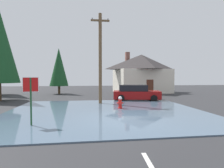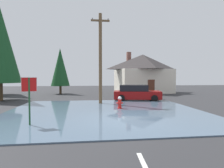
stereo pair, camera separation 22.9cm
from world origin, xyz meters
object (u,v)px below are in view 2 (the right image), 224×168
at_px(stop_sign_near, 29,92).
at_px(utility_pole, 100,57).
at_px(parked_car, 136,93).
at_px(house, 143,73).
at_px(pine_tree_tall_left, 60,67).
at_px(fire_hydrant, 120,103).

relative_size(stop_sign_near, utility_pole, 0.30).
relative_size(stop_sign_near, parked_car, 0.48).
distance_m(utility_pole, house, 13.26).
distance_m(house, parked_car, 10.06).
bearing_deg(house, parked_car, -110.39).
xyz_separation_m(utility_pole, house, (7.10, 11.15, -1.05)).
relative_size(house, pine_tree_tall_left, 1.39).
distance_m(fire_hydrant, pine_tree_tall_left, 14.57).
relative_size(stop_sign_near, fire_hydrant, 2.48).
distance_m(stop_sign_near, utility_pole, 8.07).
distance_m(fire_hydrant, house, 15.33).
xyz_separation_m(stop_sign_near, utility_pole, (3.72, 6.74, 2.42)).
xyz_separation_m(stop_sign_near, pine_tree_tall_left, (-1.27, 16.71, 2.08)).
xyz_separation_m(parked_car, pine_tree_tall_left, (-8.68, 8.01, 2.97)).
height_order(utility_pole, parked_car, utility_pole).
xyz_separation_m(stop_sign_near, house, (10.82, 17.89, 1.37)).
height_order(stop_sign_near, pine_tree_tall_left, pine_tree_tall_left).
height_order(fire_hydrant, house, house).
bearing_deg(fire_hydrant, house, 67.19).
distance_m(parked_car, pine_tree_tall_left, 12.18).
bearing_deg(utility_pole, fire_hydrant, -66.00).
distance_m(stop_sign_near, fire_hydrant, 6.46).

